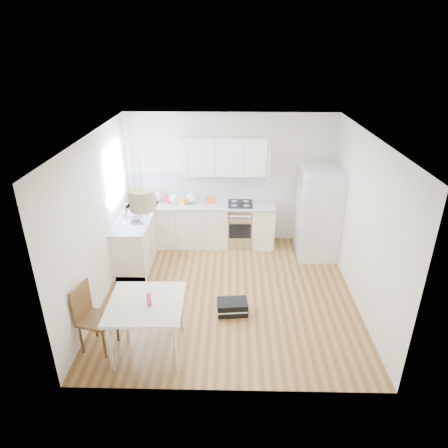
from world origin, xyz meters
name	(u,v)px	position (x,y,z in m)	size (l,w,h in m)	color
floor	(229,293)	(0.00, 0.00, 0.00)	(4.20, 4.20, 0.00)	brown
ceiling	(230,137)	(0.00, 0.00, 2.70)	(4.20, 4.20, 0.00)	white
wall_back	(231,179)	(0.00, 2.10, 1.35)	(4.20, 4.20, 0.00)	white
wall_left	(98,220)	(-2.10, 0.00, 1.35)	(4.20, 4.20, 0.00)	white
wall_right	(363,223)	(2.10, 0.00, 1.35)	(4.20, 4.20, 0.00)	white
window_glassblock	(115,174)	(-2.09, 1.15, 1.75)	(0.02, 1.00, 1.00)	#BFE0F9
cabinets_back	(202,225)	(-0.60, 1.80, 0.44)	(3.00, 0.60, 0.88)	white
cabinets_left	(138,237)	(-1.80, 1.20, 0.44)	(0.60, 1.80, 0.88)	white
counter_back	(201,205)	(-0.60, 1.80, 0.90)	(3.02, 0.64, 0.04)	#B6B9BB
counter_left	(136,216)	(-1.80, 1.20, 0.90)	(0.64, 1.82, 0.04)	#B6B9BB
backsplash_back	(202,185)	(-0.60, 2.09, 1.21)	(3.00, 0.01, 0.58)	white
backsplash_left	(119,201)	(-2.09, 1.20, 1.21)	(0.01, 1.80, 0.58)	white
upper_cabinets	(223,156)	(-0.15, 1.94, 1.88)	(1.70, 0.32, 0.75)	white
range_oven	(240,225)	(0.20, 1.80, 0.44)	(0.50, 0.61, 0.88)	#B4B6B9
sink	(135,216)	(-1.80, 1.15, 0.92)	(0.50, 0.80, 0.16)	#B4B6B9
refrigerator	(319,214)	(1.74, 1.44, 0.88)	(0.85, 0.88, 1.77)	white
dining_table	(146,308)	(-1.10, -1.38, 0.70)	(1.02, 1.02, 0.79)	beige
dining_chair	(97,318)	(-1.81, -1.36, 0.49)	(0.42, 0.42, 0.99)	#472915
drink_bottle	(149,298)	(-1.04, -1.44, 0.89)	(0.06, 0.06, 0.21)	#D53B5B
gym_bag	(232,307)	(0.05, -0.55, 0.11)	(0.47, 0.31, 0.22)	black
pendant_lamp	(143,200)	(-1.07, -1.18, 2.18)	(0.33, 0.33, 0.26)	#C0B393
grocery_bag_a	(156,196)	(-1.53, 1.90, 1.03)	(0.25, 0.21, 0.23)	silver
grocery_bag_b	(175,199)	(-1.13, 1.79, 1.02)	(0.23, 0.19, 0.21)	silver
grocery_bag_c	(192,198)	(-0.79, 1.83, 1.03)	(0.25, 0.21, 0.22)	silver
grocery_bag_d	(137,206)	(-1.82, 1.42, 1.01)	(0.21, 0.18, 0.19)	silver
grocery_bag_e	(135,214)	(-1.74, 0.97, 1.05)	(0.28, 0.24, 0.25)	silver
snack_orange	(210,200)	(-0.41, 1.84, 0.98)	(0.18, 0.11, 0.12)	red
snack_yellow	(182,201)	(-0.99, 1.76, 0.98)	(0.18, 0.11, 0.12)	orange
snack_red	(167,200)	(-1.30, 1.84, 0.97)	(0.15, 0.09, 0.10)	#B7162F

